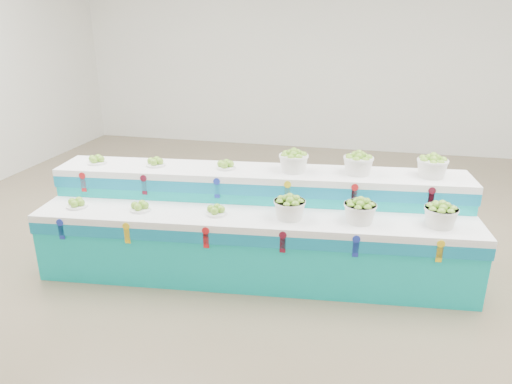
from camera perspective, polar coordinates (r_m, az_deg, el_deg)
ground at (r=5.26m, az=2.86°, el=-8.52°), size 10.00×10.00×0.00m
back_wall at (r=9.59m, az=8.75°, el=16.91°), size 10.00×0.00×10.00m
display_stand at (r=4.93m, az=-0.00°, el=-3.92°), size 4.45×1.55×1.02m
plate_lower_left at (r=5.14m, az=-20.79°, el=-1.19°), size 0.23×0.23×0.10m
plate_lower_mid at (r=4.86m, az=-13.79°, el=-1.61°), size 0.23×0.23×0.10m
plate_lower_right at (r=4.64m, az=-4.85°, el=-2.11°), size 0.23×0.23×0.10m
basket_lower_left at (r=4.53m, az=4.06°, el=-1.82°), size 0.33×0.33×0.23m
basket_lower_mid at (r=4.55m, az=12.40°, el=-2.19°), size 0.33×0.33×0.23m
basket_lower_right at (r=4.67m, az=21.33°, el=-2.53°), size 0.33×0.33×0.23m
plate_upper_left at (r=5.50m, az=-18.63°, el=3.77°), size 0.23×0.23×0.10m
plate_upper_mid at (r=5.24m, az=-12.01°, el=3.62°), size 0.23×0.23×0.10m
plate_upper_right at (r=5.04m, az=-3.68°, el=3.37°), size 0.23×0.23×0.10m
basket_upper_left at (r=4.94m, az=4.54°, el=3.76°), size 0.33×0.33×0.23m
basket_upper_mid at (r=4.95m, az=12.20°, el=3.40°), size 0.33×0.33×0.23m
basket_upper_right at (r=5.07m, az=20.43°, el=2.95°), size 0.33×0.33×0.23m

